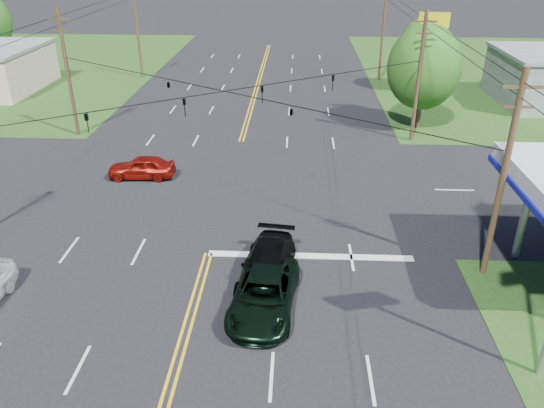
# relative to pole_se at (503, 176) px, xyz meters

# --- Properties ---
(ground) EXTENTS (280.00, 280.00, 0.00)m
(ground) POSITION_rel_pole_se_xyz_m (-13.00, 9.00, -4.92)
(ground) COLOR black
(ground) RESTS_ON ground
(stop_bar) EXTENTS (10.00, 0.50, 0.02)m
(stop_bar) POSITION_rel_pole_se_xyz_m (-8.00, 1.00, -4.92)
(stop_bar) COLOR silver
(stop_bar) RESTS_ON ground
(pole_se) EXTENTS (1.60, 0.28, 9.50)m
(pole_se) POSITION_rel_pole_se_xyz_m (0.00, 0.00, 0.00)
(pole_se) COLOR #3A2618
(pole_se) RESTS_ON ground
(pole_nw) EXTENTS (1.60, 0.28, 9.50)m
(pole_nw) POSITION_rel_pole_se_xyz_m (-26.00, 18.00, 0.00)
(pole_nw) COLOR #3A2618
(pole_nw) RESTS_ON ground
(pole_ne) EXTENTS (1.60, 0.28, 9.50)m
(pole_ne) POSITION_rel_pole_se_xyz_m (0.00, 18.00, 0.00)
(pole_ne) COLOR #3A2618
(pole_ne) RESTS_ON ground
(pole_left_far) EXTENTS (1.60, 0.28, 10.00)m
(pole_left_far) POSITION_rel_pole_se_xyz_m (-26.00, 37.00, 0.25)
(pole_left_far) COLOR #3A2618
(pole_left_far) RESTS_ON ground
(pole_right_far) EXTENTS (1.60, 0.28, 10.00)m
(pole_right_far) POSITION_rel_pole_se_xyz_m (0.00, 37.00, 0.25)
(pole_right_far) COLOR #3A2618
(pole_right_far) RESTS_ON ground
(span_wire_signals) EXTENTS (26.00, 18.00, 1.13)m
(span_wire_signals) POSITION_rel_pole_se_xyz_m (-13.00, 9.00, 1.08)
(span_wire_signals) COLOR black
(span_wire_signals) RESTS_ON ground
(power_lines) EXTENTS (26.04, 100.00, 0.64)m
(power_lines) POSITION_rel_pole_se_xyz_m (-13.00, 7.00, 3.68)
(power_lines) COLOR black
(power_lines) RESTS_ON ground
(tree_right_a) EXTENTS (5.70, 5.70, 8.18)m
(tree_right_a) POSITION_rel_pole_se_xyz_m (1.00, 21.00, -0.05)
(tree_right_a) COLOR #3A2618
(tree_right_a) RESTS_ON ground
(tree_right_b) EXTENTS (4.94, 4.94, 7.09)m
(tree_right_b) POSITION_rel_pole_se_xyz_m (3.50, 33.00, -0.70)
(tree_right_b) COLOR #3A2618
(tree_right_b) RESTS_ON ground
(pickup_dkgreen) EXTENTS (3.03, 5.66, 1.51)m
(pickup_dkgreen) POSITION_rel_pole_se_xyz_m (-10.00, -3.20, -4.16)
(pickup_dkgreen) COLOR black
(pickup_dkgreen) RESTS_ON ground
(suv_black) EXTENTS (2.81, 5.50, 1.53)m
(suv_black) POSITION_rel_pole_se_xyz_m (-10.00, -1.08, -4.15)
(suv_black) COLOR black
(suv_black) RESTS_ON ground
(sedan_red) EXTENTS (4.30, 1.88, 1.44)m
(sedan_red) POSITION_rel_pole_se_xyz_m (-18.72, 10.00, -4.19)
(sedan_red) COLOR maroon
(sedan_red) RESTS_ON ground
(polesign_ne) EXTENTS (2.41, 0.37, 8.72)m
(polesign_ne) POSITION_rel_pole_se_xyz_m (1.76, 22.98, 1.98)
(polesign_ne) COLOR #A5A5AA
(polesign_ne) RESTS_ON ground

